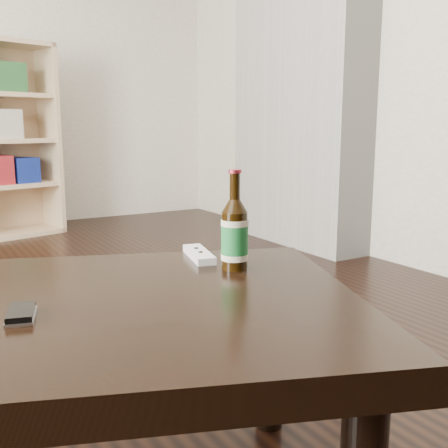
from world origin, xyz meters
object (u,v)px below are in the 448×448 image
coffee_table (28,336)px  phone (21,314)px  beer_bottle (235,235)px  remote (199,254)px

coffee_table → phone: 0.11m
coffee_table → phone: (-0.02, -0.07, 0.07)m
beer_bottle → remote: 0.16m
beer_bottle → phone: bearing=-170.5°
coffee_table → remote: size_ratio=8.44×
coffee_table → beer_bottle: bearing=1.5°
beer_bottle → phone: size_ratio=2.34×
coffee_table → beer_bottle: (0.49, 0.01, 0.15)m
beer_bottle → remote: bearing=99.2°
coffee_table → remote: 0.49m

